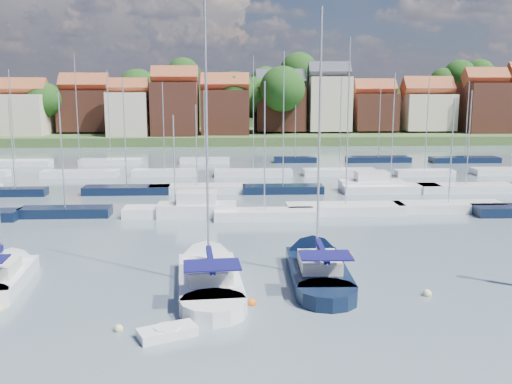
{
  "coord_description": "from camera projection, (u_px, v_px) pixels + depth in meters",
  "views": [
    {
      "loc": [
        -2.5,
        -30.08,
        11.26
      ],
      "look_at": [
        -0.33,
        14.0,
        3.26
      ],
      "focal_mm": 40.0,
      "sensor_mm": 36.0,
      "label": 1
    }
  ],
  "objects": [
    {
      "name": "buoy_b",
      "position": [
        119.0,
        331.0,
        26.9
      ],
      "size": [
        0.45,
        0.45,
        0.45
      ],
      "primitive_type": "sphere",
      "color": "beige",
      "rests_on": "ground"
    },
    {
      "name": "buoy_f",
      "position": [
        427.0,
        295.0,
        31.51
      ],
      "size": [
        0.49,
        0.49,
        0.49
      ],
      "primitive_type": "sphere",
      "color": "beige",
      "rests_on": "ground"
    },
    {
      "name": "sailboat_left",
      "position": [
        7.0,
        274.0,
        34.06
      ],
      "size": [
        3.56,
        10.48,
        14.05
      ],
      "rotation": [
        0.0,
        0.0,
        1.65
      ],
      "color": "silver",
      "rests_on": "ground"
    },
    {
      "name": "tender",
      "position": [
        167.0,
        332.0,
        26.22
      ],
      "size": [
        2.91,
        2.2,
        0.57
      ],
      "rotation": [
        0.0,
        0.0,
        0.42
      ],
      "color": "silver",
      "rests_on": "ground"
    },
    {
      "name": "buoy_c",
      "position": [
        214.0,
        306.0,
        29.94
      ],
      "size": [
        0.43,
        0.43,
        0.43
      ],
      "primitive_type": "sphere",
      "color": "#D85914",
      "rests_on": "ground"
    },
    {
      "name": "ground",
      "position": [
        248.0,
        181.0,
        71.0
      ],
      "size": [
        260.0,
        260.0,
        0.0
      ],
      "primitive_type": "plane",
      "color": "#45565E",
      "rests_on": "ground"
    },
    {
      "name": "buoy_d",
      "position": [
        252.0,
        305.0,
        30.15
      ],
      "size": [
        0.5,
        0.5,
        0.5
      ],
      "primitive_type": "sphere",
      "color": "#D85914",
      "rests_on": "ground"
    },
    {
      "name": "far_shore_town",
      "position": [
        244.0,
        113.0,
        161.36
      ],
      "size": [
        212.46,
        90.0,
        22.27
      ],
      "color": "#43592C",
      "rests_on": "ground"
    },
    {
      "name": "marina_field",
      "position": [
        266.0,
        183.0,
        66.25
      ],
      "size": [
        79.62,
        41.41,
        15.93
      ],
      "color": "silver",
      "rests_on": "ground"
    },
    {
      "name": "sailboat_centre",
      "position": [
        208.0,
        272.0,
        34.42
      ],
      "size": [
        4.48,
        13.22,
        17.57
      ],
      "rotation": [
        0.0,
        0.0,
        1.65
      ],
      "color": "silver",
      "rests_on": "ground"
    },
    {
      "name": "buoy_e",
      "position": [
        349.0,
        256.0,
        38.88
      ],
      "size": [
        0.47,
        0.47,
        0.47
      ],
      "primitive_type": "sphere",
      "color": "#D85914",
      "rests_on": "ground"
    },
    {
      "name": "sailboat_navy",
      "position": [
        315.0,
        264.0,
        35.92
      ],
      "size": [
        3.67,
        12.58,
        17.25
      ],
      "rotation": [
        0.0,
        0.0,
        1.54
      ],
      "color": "black",
      "rests_on": "ground"
    }
  ]
}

